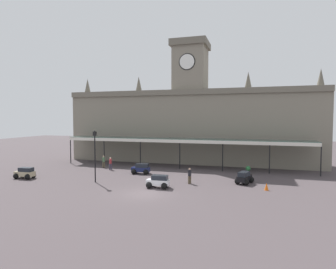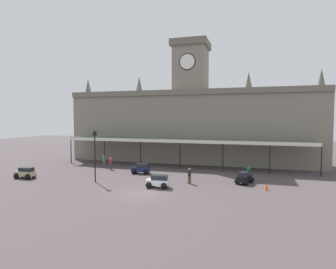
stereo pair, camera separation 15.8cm
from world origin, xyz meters
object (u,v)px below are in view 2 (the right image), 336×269
car_navy_estate (141,169)px  planter_forecourt_centre (248,170)px  pedestrian_near_entrance (189,175)px  traffic_cone (266,187)px  car_white_estate (158,182)px  car_beige_estate (25,173)px  victorian_lamppost (95,151)px  pedestrian_crossing_forecourt (111,163)px  car_black_estate (244,178)px  pedestrian_beside_cars (104,161)px

car_navy_estate → planter_forecourt_centre: 13.31m
pedestrian_near_entrance → traffic_cone: pedestrian_near_entrance is taller
car_white_estate → car_beige_estate: 16.05m
planter_forecourt_centre → traffic_cone: bearing=-76.8°
car_white_estate → planter_forecourt_centre: bearing=49.9°
planter_forecourt_centre → pedestrian_near_entrance: bearing=-128.4°
pedestrian_near_entrance → traffic_cone: (7.67, -0.59, -0.55)m
traffic_cone → planter_forecourt_centre: (-1.85, 7.92, 0.13)m
victorian_lamppost → pedestrian_crossing_forecourt: bearing=105.6°
car_navy_estate → pedestrian_near_entrance: bearing=-26.8°
pedestrian_crossing_forecourt → planter_forecourt_centre: size_ratio=1.74×
car_black_estate → victorian_lamppost: (-15.41, -4.06, 2.87)m
car_black_estate → traffic_cone: bearing=-47.7°
pedestrian_near_entrance → pedestrian_beside_cars: (-13.59, 6.07, 0.00)m
car_white_estate → traffic_cone: car_white_estate is taller
pedestrian_near_entrance → pedestrian_crossing_forecourt: same height
car_beige_estate → pedestrian_beside_cars: pedestrian_beside_cars is taller
pedestrian_near_entrance → planter_forecourt_centre: (5.81, 7.33, -0.42)m
car_white_estate → car_black_estate: bearing=28.5°
pedestrian_crossing_forecourt → traffic_cone: 20.29m
pedestrian_beside_cars → planter_forecourt_centre: pedestrian_beside_cars is taller
pedestrian_crossing_forecourt → car_beige_estate: bearing=-131.1°
car_white_estate → car_black_estate: same height
car_beige_estate → traffic_cone: car_beige_estate is taller
pedestrian_beside_cars → pedestrian_crossing_forecourt: size_ratio=1.00×
car_beige_estate → planter_forecourt_centre: bearing=22.7°
pedestrian_beside_cars → car_black_estate: bearing=-12.7°
car_black_estate → pedestrian_crossing_forecourt: bearing=169.9°
car_white_estate → car_black_estate: (8.12, 4.41, 0.00)m
pedestrian_beside_cars → pedestrian_near_entrance: bearing=-24.1°
car_white_estate → victorian_lamppost: size_ratio=0.41×
car_black_estate → pedestrian_beside_cars: bearing=167.3°
car_navy_estate → pedestrian_beside_cars: pedestrian_beside_cars is taller
victorian_lamppost → planter_forecourt_centre: 18.64m
car_beige_estate → planter_forecourt_centre: size_ratio=2.38×
pedestrian_crossing_forecourt → planter_forecourt_centre: bearing=8.0°
car_white_estate → pedestrian_near_entrance: 3.73m
car_beige_estate → pedestrian_beside_cars: size_ratio=1.37×
pedestrian_crossing_forecourt → traffic_cone: (19.54, -5.44, -0.55)m
car_navy_estate → pedestrian_crossing_forecourt: 5.13m
car_white_estate → car_navy_estate: 7.55m
car_white_estate → traffic_cone: size_ratio=3.18×
traffic_cone → planter_forecourt_centre: size_ratio=0.75×
car_navy_estate → car_beige_estate: size_ratio=1.02×
traffic_cone → car_white_estate: bearing=-168.6°
car_beige_estate → pedestrian_crossing_forecourt: (6.76, 7.74, 0.34)m
pedestrian_beside_cars → car_white_estate: bearing=-38.5°
car_beige_estate → pedestrian_near_entrance: bearing=8.8°
pedestrian_crossing_forecourt → victorian_lamppost: (2.00, -7.15, 2.52)m
pedestrian_beside_cars → pedestrian_crossing_forecourt: (1.71, -1.23, 0.00)m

